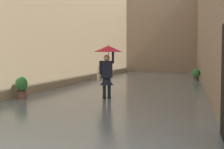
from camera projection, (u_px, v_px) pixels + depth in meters
ground_plane at (139, 85)px, 18.12m from camera, size 69.56×69.56×0.00m
flood_water at (139, 84)px, 18.12m from camera, size 7.60×33.83×0.08m
building_facade_left at (221, 6)px, 16.88m from camera, size 2.04×31.83×8.47m
building_facade_right at (66, 1)px, 18.84m from camera, size 2.04×31.83×9.66m
building_facade_far at (162, 28)px, 32.26m from camera, size 10.40×1.80×8.77m
person_wading at (108, 60)px, 11.66m from camera, size 1.04×1.04×2.05m
potted_plant_mid_right at (21, 88)px, 11.53m from camera, size 0.43×0.43×0.87m
potted_plant_far_left at (196, 75)px, 19.86m from camera, size 0.51×0.51×0.85m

